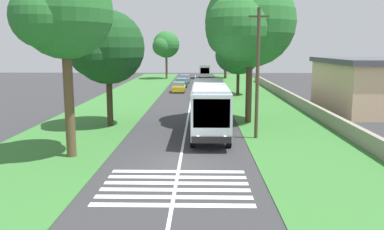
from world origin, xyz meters
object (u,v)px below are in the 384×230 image
Objects in this scene: coach_bus at (210,105)px; roadside_building at (376,85)px; trailing_car_1 at (179,87)px; roadside_tree_left_2 at (165,45)px; trailing_car_0 at (208,95)px; roadside_tree_right_0 at (237,53)px; trailing_minibus_0 at (205,71)px; trailing_car_2 at (182,83)px; roadside_tree_left_0 at (107,50)px; roadside_tree_right_2 at (247,24)px; trailing_car_3 at (185,79)px; roadside_tree_right_1 at (225,38)px; utility_pole at (258,72)px; roadside_tree_left_1 at (63,14)px.

roadside_building is at bearing -55.81° from coach_bus.
roadside_tree_left_2 is at bearing 9.30° from trailing_car_1.
trailing_car_0 is 0.49× the size of roadside_tree_right_0.
trailing_minibus_0 is 30.79m from roadside_tree_right_0.
trailing_car_2 is at bearing 168.65° from trailing_minibus_0.
roadside_tree_right_0 reaches higher than trailing_car_1.
roadside_tree_right_2 is at bearing -81.73° from roadside_tree_left_0.
trailing_car_3 is at bearing 9.72° from roadside_tree_right_2.
roadside_tree_right_2 is (-47.85, -10.87, 1.44)m from roadside_tree_left_2.
roadside_building is at bearing -163.41° from roadside_tree_right_1.
trailing_car_1 is 0.72× the size of trailing_minibus_0.
utility_pole is at bearing -179.32° from roadside_tree_right_2.
trailing_car_0 is 25.10m from trailing_car_3.
coach_bus is 20.41m from roadside_building.
roadside_tree_left_0 is at bearing 172.27° from trailing_car_2.
trailing_car_1 is 1.00× the size of trailing_car_2.
utility_pole is at bearing -169.42° from trailing_car_2.
trailing_car_1 is at bearing -7.43° from roadside_tree_left_1.
roadside_tree_right_0 is (-27.93, -11.82, -1.13)m from roadside_tree_left_2.
roadside_tree_left_2 is at bearing 13.28° from trailing_car_0.
utility_pole is (-26.03, 0.88, -0.95)m from roadside_tree_right_0.
roadside_tree_right_2 is at bearing -176.61° from trailing_minibus_0.
roadside_tree_right_2 is at bearing 178.79° from roadside_tree_right_1.
trailing_car_2 is at bearing 178.87° from trailing_car_3.
utility_pole is 0.66× the size of roadside_building.
trailing_car_3 is (24.82, 3.76, 0.00)m from trailing_car_0.
trailing_car_0 is at bearing 65.79° from roadside_building.
roadside_tree_right_0 is (5.72, -3.88, 4.93)m from trailing_car_0.
roadside_building is (12.83, -13.65, -1.99)m from utility_pole.
trailing_minibus_0 is 52.69m from roadside_tree_left_0.
trailing_car_1 is 0.36× the size of roadside_tree_right_2.
roadside_tree_right_1 is 1.01× the size of roadside_tree_right_2.
roadside_tree_left_2 is (33.65, 7.95, 6.06)m from trailing_car_0.
roadside_tree_left_0 reaches higher than trailing_car_0.
trailing_minibus_0 is 9.73m from roadside_tree_left_2.
roadside_tree_right_1 is 49.28m from roadside_tree_right_2.
trailing_car_3 is 0.45× the size of roadside_tree_left_2.
roadside_tree_left_0 is 24.78m from roadside_tree_right_0.
utility_pole is at bearing -171.59° from trailing_car_0.
roadside_building is (-32.30, -20.40, 1.99)m from trailing_car_3.
trailing_minibus_0 is 0.44× the size of roadside_building.
trailing_car_0 is 35.11m from roadside_tree_left_2.
trailing_car_2 is 0.39× the size of roadside_tree_left_1.
roadside_tree_left_1 reaches higher than coach_bus.
roadside_tree_right_2 is (-30.92, -6.84, 7.50)m from trailing_car_2.
roadside_tree_left_0 is 1.05× the size of roadside_tree_right_0.
trailing_minibus_0 is 46.59m from roadside_building.
trailing_car_1 is at bearing 16.27° from roadside_tree_right_2.
roadside_tree_left_0 is (3.12, 8.10, 4.00)m from coach_bus.
trailing_minibus_0 is (36.00, 0.05, 0.88)m from trailing_car_0.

